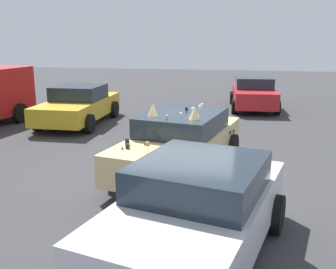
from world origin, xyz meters
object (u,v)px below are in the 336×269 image
art_car_decorated (181,142)px  parked_sedan_row_back_center (79,105)px  parked_sedan_behind_right (253,93)px  parked_sedan_behind_left (198,209)px

art_car_decorated → parked_sedan_row_back_center: art_car_decorated is taller
art_car_decorated → parked_sedan_behind_right: bearing=179.6°
art_car_decorated → parked_sedan_behind_right: 9.06m
parked_sedan_behind_left → parked_sedan_behind_right: size_ratio=1.01×
parked_sedan_behind_left → parked_sedan_row_back_center: (8.09, 5.38, -0.04)m
parked_sedan_row_back_center → art_car_decorated: bearing=44.4°
art_car_decorated → parked_sedan_behind_left: (-3.57, -0.82, -0.00)m
parked_sedan_behind_left → parked_sedan_row_back_center: parked_sedan_behind_left is taller
parked_sedan_behind_left → parked_sedan_row_back_center: bearing=-132.7°
art_car_decorated → parked_sedan_behind_right: art_car_decorated is taller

